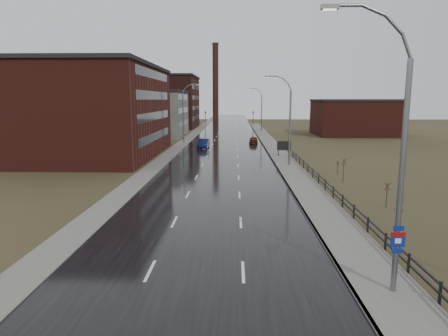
# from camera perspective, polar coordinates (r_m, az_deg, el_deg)

# --- Properties ---
(ground) EXTENTS (320.00, 320.00, 0.00)m
(ground) POSITION_cam_1_polar(r_m,az_deg,el_deg) (16.82, -5.34, -20.27)
(ground) COLOR #2D2819
(ground) RESTS_ON ground
(road) EXTENTS (14.00, 300.00, 0.06)m
(road) POSITION_cam_1_polar(r_m,az_deg,el_deg) (74.94, 0.11, 3.34)
(road) COLOR black
(road) RESTS_ON ground
(sidewalk_right) EXTENTS (3.20, 180.00, 0.18)m
(sidewalk_right) POSITION_cam_1_polar(r_m,az_deg,el_deg) (50.60, 9.18, 0.17)
(sidewalk_right) COLOR #595651
(sidewalk_right) RESTS_ON ground
(curb_right) EXTENTS (0.16, 180.00, 0.18)m
(curb_right) POSITION_cam_1_polar(r_m,az_deg,el_deg) (50.42, 7.46, 0.18)
(curb_right) COLOR slate
(curb_right) RESTS_ON ground
(sidewalk_left) EXTENTS (2.40, 260.00, 0.12)m
(sidewalk_left) POSITION_cam_1_polar(r_m,az_deg,el_deg) (75.59, -6.13, 3.36)
(sidewalk_left) COLOR #595651
(sidewalk_left) RESTS_ON ground
(warehouse_near) EXTENTS (22.44, 28.56, 13.50)m
(warehouse_near) POSITION_cam_1_polar(r_m,az_deg,el_deg) (63.71, -19.66, 7.71)
(warehouse_near) COLOR #471914
(warehouse_near) RESTS_ON ground
(warehouse_mid) EXTENTS (16.32, 20.40, 10.50)m
(warehouse_mid) POSITION_cam_1_polar(r_m,az_deg,el_deg) (94.61, -10.67, 7.68)
(warehouse_mid) COLOR slate
(warehouse_mid) RESTS_ON ground
(warehouse_far) EXTENTS (26.52, 24.48, 15.50)m
(warehouse_far) POSITION_cam_1_polar(r_m,az_deg,el_deg) (124.95, -10.07, 9.31)
(warehouse_far) COLOR #331611
(warehouse_far) RESTS_ON ground
(building_right) EXTENTS (18.36, 16.32, 8.50)m
(building_right) POSITION_cam_1_polar(r_m,az_deg,el_deg) (100.64, 18.09, 6.91)
(building_right) COLOR #471914
(building_right) RESTS_ON ground
(smokestack) EXTENTS (2.70, 2.70, 30.70)m
(smokestack) POSITION_cam_1_polar(r_m,az_deg,el_deg) (164.79, -1.22, 12.22)
(smokestack) COLOR #331611
(smokestack) RESTS_ON ground
(streetlight_main) EXTENTS (3.91, 0.29, 12.11)m
(streetlight_main) POSITION_cam_1_polar(r_m,az_deg,el_deg) (17.88, 23.25, 1.42)
(streetlight_main) COLOR slate
(streetlight_main) RESTS_ON ground
(streetlight_right_mid) EXTENTS (3.36, 0.28, 11.35)m
(streetlight_right_mid) POSITION_cam_1_polar(r_m,az_deg,el_deg) (50.95, 9.09, 6.74)
(streetlight_right_mid) COLOR slate
(streetlight_right_mid) RESTS_ON ground
(streetlight_left) EXTENTS (3.36, 0.28, 11.35)m
(streetlight_left) POSITION_cam_1_polar(r_m,az_deg,el_deg) (77.09, -5.64, 7.80)
(streetlight_left) COLOR slate
(streetlight_left) RESTS_ON ground
(streetlight_right_far) EXTENTS (3.36, 0.28, 11.35)m
(streetlight_right_far) POSITION_cam_1_polar(r_m,az_deg,el_deg) (104.69, 5.23, 8.31)
(streetlight_right_far) COLOR slate
(streetlight_right_far) RESTS_ON ground
(guardrail) EXTENTS (0.10, 53.05, 1.10)m
(guardrail) POSITION_cam_1_polar(r_m,az_deg,el_deg) (34.70, 15.61, -3.43)
(guardrail) COLOR black
(guardrail) RESTS_ON ground
(shrub_c) EXTENTS (0.56, 0.59, 2.37)m
(shrub_c) POSITION_cam_1_polar(r_m,az_deg,el_deg) (26.83, 23.65, -6.53)
(shrub_c) COLOR #382D23
(shrub_c) RESTS_ON ground
(shrub_d) EXTENTS (0.49, 0.51, 2.05)m
(shrub_d) POSITION_cam_1_polar(r_m,az_deg,el_deg) (33.70, 22.24, -3.53)
(shrub_d) COLOR #382D23
(shrub_d) RESTS_ON ground
(shrub_e) EXTENTS (0.61, 0.64, 2.57)m
(shrub_e) POSITION_cam_1_polar(r_m,az_deg,el_deg) (42.34, 16.70, -0.24)
(shrub_e) COLOR #382D23
(shrub_e) RESTS_ON ground
(shrub_f) EXTENTS (0.38, 0.40, 1.56)m
(shrub_f) POSITION_cam_1_polar(r_m,az_deg,el_deg) (46.96, 15.92, 0.08)
(shrub_f) COLOR #382D23
(shrub_f) RESTS_ON ground
(billboard) EXTENTS (2.04, 0.17, 2.40)m
(billboard) POSITION_cam_1_polar(r_m,az_deg,el_deg) (59.26, 8.56, 3.08)
(billboard) COLOR black
(billboard) RESTS_ON ground
(traffic_light_left) EXTENTS (0.58, 2.73, 5.30)m
(traffic_light_left) POSITION_cam_1_polar(r_m,az_deg,el_deg) (134.86, -2.68, 8.12)
(traffic_light_left) COLOR black
(traffic_light_left) RESTS_ON ground
(traffic_light_right) EXTENTS (0.58, 2.73, 5.30)m
(traffic_light_right) POSITION_cam_1_polar(r_m,az_deg,el_deg) (134.64, 4.19, 8.11)
(traffic_light_right) COLOR black
(traffic_light_right) RESTS_ON ground
(car_near) EXTENTS (1.94, 4.90, 1.59)m
(car_near) POSITION_cam_1_polar(r_m,az_deg,el_deg) (70.00, -2.93, 3.50)
(car_near) COLOR #0D1341
(car_near) RESTS_ON ground
(car_far) EXTENTS (1.88, 4.13, 1.37)m
(car_far) POSITION_cam_1_polar(r_m,az_deg,el_deg) (77.48, 4.24, 4.01)
(car_far) COLOR #521D0D
(car_far) RESTS_ON ground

